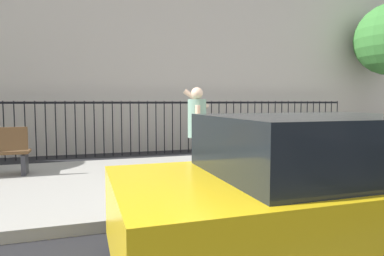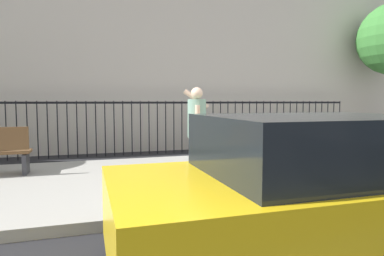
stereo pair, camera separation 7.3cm
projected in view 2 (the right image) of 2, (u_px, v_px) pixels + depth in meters
ground_plane at (284, 213)px, 4.80m from camera, size 60.00×60.00×0.00m
sidewalk at (224, 175)px, 6.89m from camera, size 28.00×4.40×0.15m
building_facade at (160, 7)px, 12.50m from camera, size 28.00×4.00×10.18m
iron_fence at (178, 120)px, 10.34m from camera, size 12.03×0.04×1.60m
taxi_yellow at (328, 194)px, 3.22m from camera, size 4.21×1.87×1.45m
pedestrian_on_phone at (197, 126)px, 6.19m from camera, size 0.50×0.71×1.69m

